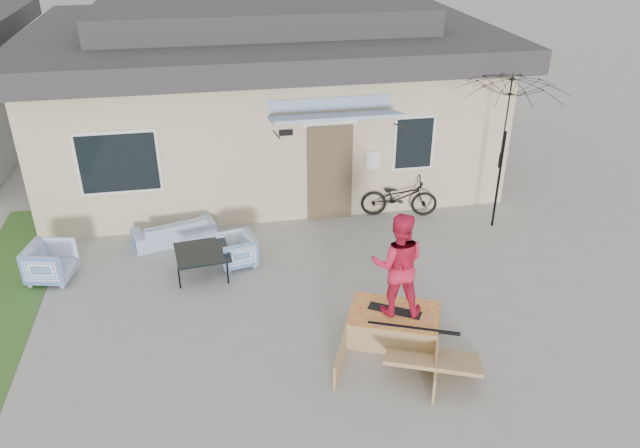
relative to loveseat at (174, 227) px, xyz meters
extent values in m
plane|color=gray|center=(2.28, -4.05, -0.32)|extent=(90.00, 90.00, 0.00)
cube|color=#CEB98E|center=(2.28, 3.95, 1.18)|extent=(10.00, 7.00, 3.00)
cube|color=#2C2C31|center=(2.28, 3.95, 2.93)|extent=(10.80, 7.80, 0.50)
cube|color=#2C2C31|center=(2.28, 3.95, 3.48)|extent=(7.50, 4.50, 0.60)
cube|color=brown|center=(3.28, 0.41, 0.73)|extent=(0.95, 0.08, 2.10)
cube|color=white|center=(-0.92, 0.42, 1.28)|extent=(1.60, 0.06, 1.30)
cube|color=white|center=(5.08, 0.42, 1.28)|extent=(0.90, 0.06, 1.20)
cube|color=#406EB8|center=(3.28, -0.10, 2.13)|extent=(2.50, 1.09, 0.29)
imported|color=#406EB8|center=(0.00, 0.00, 0.00)|extent=(1.70, 0.91, 0.64)
imported|color=#406EB8|center=(-2.14, -1.05, 0.07)|extent=(0.85, 0.89, 0.77)
imported|color=#406EB8|center=(1.19, -1.14, 0.02)|extent=(0.72, 0.75, 0.67)
cube|color=black|center=(0.56, -1.36, -0.08)|extent=(1.05, 1.05, 0.47)
imported|color=black|center=(4.79, 0.28, 0.21)|extent=(1.74, 0.90, 1.06)
cylinder|color=black|center=(6.61, -0.57, 0.73)|extent=(0.05, 0.05, 2.10)
imported|color=black|center=(6.61, -0.57, 1.43)|extent=(2.14, 1.97, 0.90)
cube|color=black|center=(3.48, -3.75, 0.17)|extent=(0.81, 0.61, 0.05)
imported|color=red|center=(3.48, -3.75, 1.03)|extent=(0.95, 0.81, 1.68)
camera|label=1|loc=(0.92, -11.22, 5.83)|focal=34.48mm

